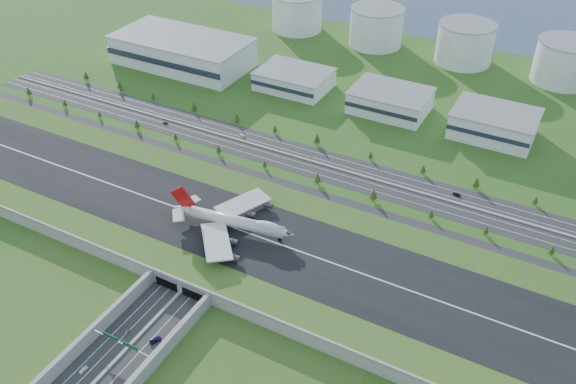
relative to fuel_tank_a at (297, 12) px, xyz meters
The scene contains 21 objects.
ground 332.88m from the fuel_tank_a, 68.84° to the right, with size 1200.00×1200.00×0.00m, color #2E551A.
airfield_deck 332.76m from the fuel_tank_a, 68.84° to the right, with size 520.00×100.00×9.20m.
underpass_road 426.88m from the fuel_tank_a, 73.66° to the right, with size 38.80×120.40×8.00m.
sign_gantry_near 422.58m from the fuel_tank_a, 73.50° to the right, with size 38.70×0.70×9.80m.
north_expressway 246.84m from the fuel_tank_a, 60.83° to the right, with size 560.00×36.00×0.12m, color #28282B.
tree_row 248.24m from the fuel_tank_a, 59.18° to the right, with size 509.27×48.62×8.27m.
hangar_west 134.72m from the fuel_tank_a, 111.80° to the right, with size 120.00×60.00×25.00m, color silver.
hangar_mid_a 134.54m from the fuel_tank_a, 63.43° to the right, with size 58.00×42.00×15.00m, color silver.
hangar_mid_b 188.43m from the fuel_tank_a, 39.61° to the right, with size 58.00×42.00×17.00m, color silver.
hangar_mid_c 255.13m from the fuel_tank_a, 28.07° to the right, with size 58.00×42.00×19.00m, color silver.
fuel_tank_a is the anchor object (origin of this frame).
fuel_tank_b 85.00m from the fuel_tank_a, ahead, with size 50.00×50.00×35.00m, color silver.
fuel_tank_c 170.00m from the fuel_tank_a, ahead, with size 50.00×50.00×35.00m, color silver.
fuel_tank_d 255.00m from the fuel_tank_a, ahead, with size 50.00×50.00×35.00m, color silver.
boeing_747 334.45m from the fuel_tank_a, 68.59° to the right, with size 74.84×70.25×23.24m.
car_0 411.19m from the fuel_tank_a, 73.95° to the right, with size 1.59×3.95×1.35m, color #ADACB1.
car_1 436.06m from the fuel_tank_a, 75.25° to the right, with size 1.54×4.41×1.45m, color silver.
car_2 413.13m from the fuel_tank_a, 71.78° to the right, with size 2.68×5.81×1.61m, color #0C0E3C.
car_4 220.94m from the fuel_tank_a, 89.36° to the right, with size 1.82×4.52×1.54m, color #4F4F53.
car_5 304.56m from the fuel_tank_a, 42.80° to the right, with size 1.76×5.04×1.66m, color black.
car_7 218.77m from the fuel_tank_a, 72.89° to the right, with size 2.13×5.24×1.52m, color white.
Camera 1 is at (157.35, -223.12, 229.03)m, focal length 38.00 mm.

